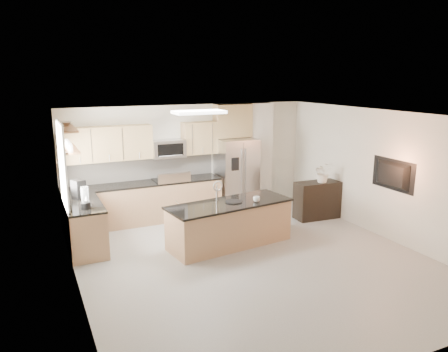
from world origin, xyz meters
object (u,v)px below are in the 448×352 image
blender (85,199)px  flower_vase (323,167)px  cup (257,199)px  kettle (87,200)px  microwave (168,149)px  island (230,224)px  refrigerator (236,175)px  bowl (64,123)px  platter (234,202)px  credenza (318,200)px  coffee_maker (79,190)px  range (171,199)px  television (390,175)px

blender → flower_vase: size_ratio=0.58×
cup → kettle: size_ratio=0.61×
microwave → island: bearing=-76.0°
microwave → refrigerator: 1.82m
island → microwave: bearing=96.6°
flower_vase → bowl: bearing=170.9°
island → flower_vase: 2.80m
bowl → flower_vase: 5.61m
bowl → platter: bearing=-26.3°
credenza → coffee_maker: bearing=176.3°
island → platter: (0.09, 0.01, 0.43)m
range → blender: 2.63m
island → flower_vase: flower_vase is taller
microwave → kettle: bearing=-145.4°
range → kettle: size_ratio=5.14×
range → platter: range is taller
range → credenza: range is taller
blender → kettle: size_ratio=1.85×
kettle → bowl: bearing=108.6°
microwave → bowl: (-2.25, -0.73, 0.75)m
coffee_maker → island: bearing=-26.3°
microwave → kettle: (-2.02, -1.40, -0.61)m
platter → flower_vase: flower_vase is taller
flower_vase → credenza: bearing=125.7°
kettle → television: 5.85m
island → television: size_ratio=2.39×
cup → coffee_maker: (-3.13, 1.46, 0.19)m
kettle → television: size_ratio=0.21×
microwave → cup: size_ratio=5.60×
microwave → platter: 2.36m
island → platter: size_ratio=7.68×
cup → bowl: (-3.29, 1.59, 1.47)m
coffee_maker → flower_vase: size_ratio=0.53×
credenza → range: bearing=159.5°
cup → television: size_ratio=0.13×
kettle → microwave: bearing=34.6°
coffee_maker → range: bearing=19.1°
credenza → blender: 5.24m
bowl → coffee_maker: bearing=-39.0°
bowl → kettle: bearing=-71.4°
blender → kettle: blender is taller
blender → coffee_maker: 0.76m
coffee_maker → blender: bearing=-88.5°
range → platter: bearing=-72.8°
microwave → blender: bearing=-142.1°
coffee_maker → bowl: 1.30m
coffee_maker → television: 6.10m
cup → blender: size_ratio=0.33×
credenza → platter: platter is taller
bowl → television: size_ratio=0.35×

